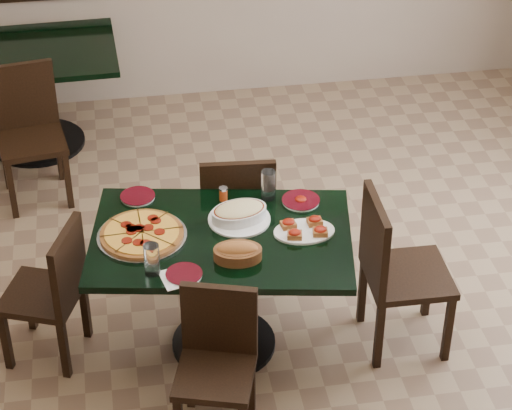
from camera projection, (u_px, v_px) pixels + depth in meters
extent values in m
plane|color=#7E6548|center=(278.00, 314.00, 5.74)|extent=(5.50, 5.50, 0.00)
cube|color=black|center=(221.00, 239.00, 5.11)|extent=(1.46, 1.08, 0.04)
cylinder|color=black|center=(223.00, 295.00, 5.33)|extent=(0.11, 0.11, 0.71)
cylinder|color=black|center=(224.00, 342.00, 5.52)|extent=(0.57, 0.57, 0.03)
cube|color=black|center=(26.00, 53.00, 6.88)|extent=(1.26, 0.93, 0.04)
cylinder|color=black|center=(33.00, 101.00, 7.10)|extent=(0.13, 0.13, 0.71)
cylinder|color=black|center=(39.00, 142.00, 7.29)|extent=(0.67, 0.67, 0.03)
cube|color=black|center=(236.00, 214.00, 5.82)|extent=(0.45, 0.45, 0.04)
cube|color=black|center=(238.00, 197.00, 5.53)|extent=(0.42, 0.07, 0.45)
cube|color=black|center=(264.00, 225.00, 6.11)|extent=(0.04, 0.04, 0.41)
cube|color=black|center=(269.00, 261.00, 5.82)|extent=(0.04, 0.04, 0.41)
cube|color=black|center=(205.00, 228.00, 6.08)|extent=(0.04, 0.04, 0.41)
cube|color=black|center=(208.00, 264.00, 5.79)|extent=(0.04, 0.04, 0.41)
cube|color=black|center=(215.00, 375.00, 4.79)|extent=(0.46, 0.46, 0.04)
cube|color=black|center=(219.00, 319.00, 4.81)|extent=(0.37, 0.14, 0.40)
cube|color=black|center=(191.00, 380.00, 5.05)|extent=(0.05, 0.05, 0.36)
cube|color=black|center=(251.00, 385.00, 5.02)|extent=(0.05, 0.05, 0.36)
cube|color=black|center=(408.00, 276.00, 5.31)|extent=(0.45, 0.45, 0.04)
cube|color=black|center=(375.00, 240.00, 5.14)|extent=(0.05, 0.44, 0.47)
cube|color=black|center=(448.00, 329.00, 5.31)|extent=(0.04, 0.04, 0.43)
cube|color=black|center=(379.00, 336.00, 5.27)|extent=(0.04, 0.04, 0.43)
cube|color=black|center=(428.00, 284.00, 5.62)|extent=(0.04, 0.04, 0.43)
cube|color=black|center=(362.00, 291.00, 5.58)|extent=(0.04, 0.04, 0.43)
cube|color=black|center=(42.00, 295.00, 5.26)|extent=(0.50, 0.50, 0.04)
cube|color=black|center=(68.00, 266.00, 5.11)|extent=(0.18, 0.37, 0.41)
cube|color=black|center=(30.00, 302.00, 5.54)|extent=(0.05, 0.05, 0.37)
cube|color=black|center=(85.00, 309.00, 5.49)|extent=(0.05, 0.05, 0.37)
cube|color=black|center=(6.00, 341.00, 5.28)|extent=(0.05, 0.05, 0.37)
cube|color=black|center=(64.00, 349.00, 5.22)|extent=(0.05, 0.05, 0.37)
cube|color=black|center=(32.00, 142.00, 6.48)|extent=(0.48, 0.48, 0.04)
cube|color=black|center=(23.00, 95.00, 6.49)|extent=(0.42, 0.11, 0.45)
cube|color=black|center=(12.00, 190.00, 6.42)|extent=(0.05, 0.05, 0.41)
cube|color=black|center=(5.00, 162.00, 6.71)|extent=(0.05, 0.05, 0.41)
cube|color=black|center=(68.00, 181.00, 6.52)|extent=(0.05, 0.05, 0.41)
cube|color=black|center=(59.00, 153.00, 6.80)|extent=(0.05, 0.05, 0.41)
cylinder|color=#ADAEB4|center=(142.00, 236.00, 5.09)|extent=(0.46, 0.46, 0.01)
cylinder|color=brown|center=(142.00, 234.00, 5.08)|extent=(0.43, 0.43, 0.02)
cylinder|color=gold|center=(142.00, 232.00, 5.08)|extent=(0.38, 0.38, 0.01)
cylinder|color=white|center=(239.00, 219.00, 5.21)|extent=(0.33, 0.33, 0.01)
ellipsoid|color=beige|center=(239.00, 209.00, 5.17)|extent=(0.29, 0.22, 0.04)
ellipsoid|color=#AB6A2F|center=(238.00, 250.00, 4.91)|extent=(0.22, 0.12, 0.09)
cylinder|color=white|center=(184.00, 275.00, 4.83)|extent=(0.18, 0.18, 0.01)
cylinder|color=#39030B|center=(184.00, 273.00, 4.82)|extent=(0.18, 0.18, 0.00)
cylinder|color=white|center=(301.00, 201.00, 5.35)|extent=(0.20, 0.20, 0.01)
cylinder|color=#39030B|center=(301.00, 200.00, 5.35)|extent=(0.21, 0.21, 0.00)
ellipsoid|color=#A81808|center=(301.00, 199.00, 5.34)|extent=(0.06, 0.06, 0.03)
cylinder|color=white|center=(138.00, 197.00, 5.38)|extent=(0.18, 0.18, 0.01)
cylinder|color=#39030B|center=(138.00, 196.00, 5.38)|extent=(0.19, 0.19, 0.00)
cube|color=white|center=(179.00, 277.00, 4.82)|extent=(0.19, 0.19, 0.00)
cube|color=#ADAEB4|center=(183.00, 276.00, 4.82)|extent=(0.05, 0.15, 0.00)
cylinder|color=white|center=(268.00, 185.00, 5.34)|extent=(0.08, 0.08, 0.17)
cylinder|color=white|center=(152.00, 259.00, 4.80)|extent=(0.08, 0.08, 0.17)
cylinder|color=#AD3712|center=(223.00, 195.00, 5.35)|extent=(0.04, 0.04, 0.07)
cylinder|color=#ADAEB4|center=(223.00, 189.00, 5.33)|extent=(0.05, 0.05, 0.01)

